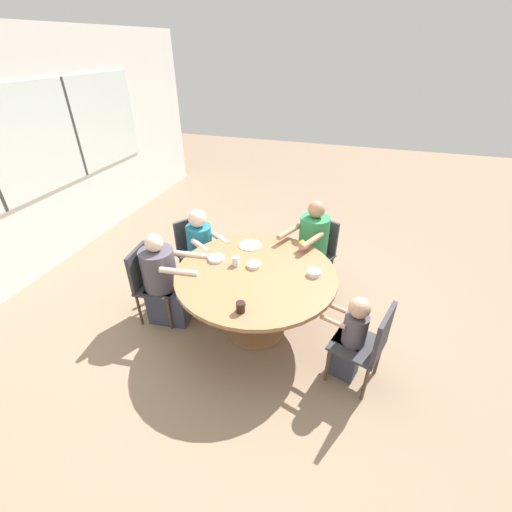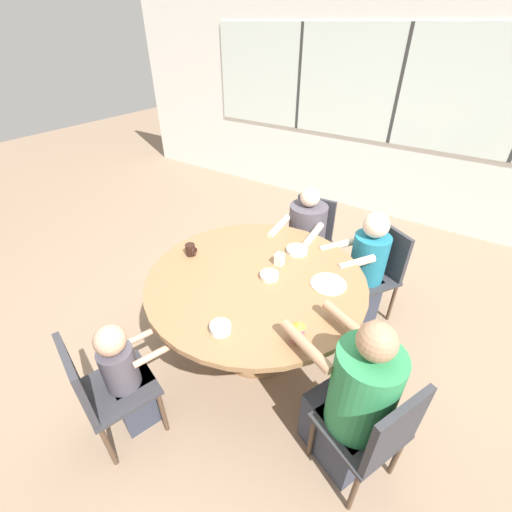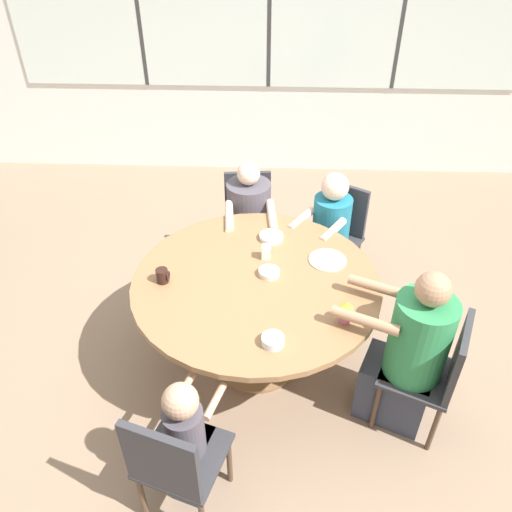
{
  "view_description": "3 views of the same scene",
  "coord_description": "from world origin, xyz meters",
  "px_view_note": "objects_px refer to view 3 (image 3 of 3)",
  "views": [
    {
      "loc": [
        -2.55,
        -0.79,
        2.6
      ],
      "look_at": [
        0.0,
        0.0,
        0.92
      ],
      "focal_mm": 24.0,
      "sensor_mm": 36.0,
      "label": 1
    },
    {
      "loc": [
        1.06,
        -1.57,
        2.22
      ],
      "look_at": [
        0.0,
        0.0,
        0.92
      ],
      "focal_mm": 24.0,
      "sensor_mm": 36.0,
      "label": 2
    },
    {
      "loc": [
        0.11,
        -2.38,
        2.71
      ],
      "look_at": [
        0.0,
        0.0,
        0.92
      ],
      "focal_mm": 35.0,
      "sensor_mm": 36.0,
      "label": 3
    }
  ],
  "objects_px": {
    "chair_for_woman_green_shirt": "(437,369)",
    "person_man_teal_shirt": "(249,230)",
    "person_woman_green_shirt": "(407,358)",
    "person_toddler": "(189,443)",
    "chair_for_toddler": "(173,462)",
    "coffee_mug": "(163,276)",
    "sippy_cup": "(346,311)",
    "bowl_white_shallow": "(273,340)",
    "chair_for_man_teal_shirt": "(248,214)",
    "person_man_blue_shirt": "(328,240)",
    "bowl_fruit": "(271,237)",
    "milk_carton_small": "(266,252)",
    "bowl_cereal": "(269,272)",
    "chair_for_man_blue_shirt": "(338,228)"
  },
  "relations": [
    {
      "from": "chair_for_woman_green_shirt",
      "to": "person_man_teal_shirt",
      "type": "bearing_deg",
      "value": 62.41
    },
    {
      "from": "person_woman_green_shirt",
      "to": "person_toddler",
      "type": "relative_size",
      "value": 1.29
    },
    {
      "from": "chair_for_woman_green_shirt",
      "to": "chair_for_toddler",
      "type": "distance_m",
      "value": 1.53
    },
    {
      "from": "person_man_teal_shirt",
      "to": "coffee_mug",
      "type": "xyz_separation_m",
      "value": [
        -0.47,
        -1.01,
        0.33
      ]
    },
    {
      "from": "person_man_teal_shirt",
      "to": "sippy_cup",
      "type": "xyz_separation_m",
      "value": [
        0.61,
        -1.31,
        0.36
      ]
    },
    {
      "from": "chair_for_toddler",
      "to": "person_toddler",
      "type": "height_order",
      "value": "person_toddler"
    },
    {
      "from": "bowl_white_shallow",
      "to": "chair_for_toddler",
      "type": "bearing_deg",
      "value": -129.66
    },
    {
      "from": "person_woman_green_shirt",
      "to": "bowl_white_shallow",
      "type": "relative_size",
      "value": 9.24
    },
    {
      "from": "coffee_mug",
      "to": "sippy_cup",
      "type": "bearing_deg",
      "value": -15.2
    },
    {
      "from": "person_man_teal_shirt",
      "to": "bowl_white_shallow",
      "type": "xyz_separation_m",
      "value": [
        0.21,
        -1.5,
        0.31
      ]
    },
    {
      "from": "chair_for_man_teal_shirt",
      "to": "person_man_blue_shirt",
      "type": "distance_m",
      "value": 0.71
    },
    {
      "from": "bowl_fruit",
      "to": "person_toddler",
      "type": "bearing_deg",
      "value": -105.58
    },
    {
      "from": "person_woman_green_shirt",
      "to": "milk_carton_small",
      "type": "height_order",
      "value": "person_woman_green_shirt"
    },
    {
      "from": "person_woman_green_shirt",
      "to": "milk_carton_small",
      "type": "bearing_deg",
      "value": 77.38
    },
    {
      "from": "person_woman_green_shirt",
      "to": "person_man_blue_shirt",
      "type": "relative_size",
      "value": 1.1
    },
    {
      "from": "person_man_teal_shirt",
      "to": "bowl_cereal",
      "type": "xyz_separation_m",
      "value": [
        0.18,
        -0.92,
        0.31
      ]
    },
    {
      "from": "person_man_teal_shirt",
      "to": "person_woman_green_shirt",
      "type": "bearing_deg",
      "value": 120.4
    },
    {
      "from": "chair_for_man_teal_shirt",
      "to": "coffee_mug",
      "type": "xyz_separation_m",
      "value": [
        -0.45,
        -1.19,
        0.29
      ]
    },
    {
      "from": "milk_carton_small",
      "to": "chair_for_man_blue_shirt",
      "type": "bearing_deg",
      "value": 53.27
    },
    {
      "from": "chair_for_man_blue_shirt",
      "to": "person_woman_green_shirt",
      "type": "height_order",
      "value": "person_woman_green_shirt"
    },
    {
      "from": "chair_for_toddler",
      "to": "person_man_blue_shirt",
      "type": "distance_m",
      "value": 2.11
    },
    {
      "from": "chair_for_woman_green_shirt",
      "to": "person_woman_green_shirt",
      "type": "bearing_deg",
      "value": 90.0
    },
    {
      "from": "person_woman_green_shirt",
      "to": "person_man_teal_shirt",
      "type": "distance_m",
      "value": 1.68
    },
    {
      "from": "person_man_teal_shirt",
      "to": "person_toddler",
      "type": "distance_m",
      "value": 1.92
    },
    {
      "from": "chair_for_man_teal_shirt",
      "to": "chair_for_toddler",
      "type": "distance_m",
      "value": 2.24
    },
    {
      "from": "chair_for_woman_green_shirt",
      "to": "bowl_cereal",
      "type": "bearing_deg",
      "value": 86.03
    },
    {
      "from": "bowl_cereal",
      "to": "chair_for_man_teal_shirt",
      "type": "bearing_deg",
      "value": 100.15
    },
    {
      "from": "chair_for_man_teal_shirt",
      "to": "chair_for_toddler",
      "type": "height_order",
      "value": "same"
    },
    {
      "from": "person_man_teal_shirt",
      "to": "chair_for_toddler",
      "type": "bearing_deg",
      "value": 77.32
    },
    {
      "from": "person_man_teal_shirt",
      "to": "milk_carton_small",
      "type": "distance_m",
      "value": 0.83
    },
    {
      "from": "chair_for_man_teal_shirt",
      "to": "person_woman_green_shirt",
      "type": "bearing_deg",
      "value": 117.67
    },
    {
      "from": "chair_for_man_teal_shirt",
      "to": "chair_for_man_blue_shirt",
      "type": "bearing_deg",
      "value": 160.95
    },
    {
      "from": "chair_for_toddler",
      "to": "bowl_white_shallow",
      "type": "bearing_deg",
      "value": 68.01
    },
    {
      "from": "person_man_blue_shirt",
      "to": "person_toddler",
      "type": "distance_m",
      "value": 1.95
    },
    {
      "from": "person_man_blue_shirt",
      "to": "milk_carton_small",
      "type": "distance_m",
      "value": 0.83
    },
    {
      "from": "chair_for_man_blue_shirt",
      "to": "bowl_white_shallow",
      "type": "distance_m",
      "value": 1.6
    },
    {
      "from": "person_man_blue_shirt",
      "to": "coffee_mug",
      "type": "xyz_separation_m",
      "value": [
        -1.09,
        -0.87,
        0.32
      ]
    },
    {
      "from": "person_woman_green_shirt",
      "to": "person_man_blue_shirt",
      "type": "distance_m",
      "value": 1.27
    },
    {
      "from": "chair_for_man_blue_shirt",
      "to": "chair_for_man_teal_shirt",
      "type": "bearing_deg",
      "value": 19.05
    },
    {
      "from": "chair_for_toddler",
      "to": "chair_for_man_blue_shirt",
      "type": "bearing_deg",
      "value": 82.66
    },
    {
      "from": "chair_for_woman_green_shirt",
      "to": "person_woman_green_shirt",
      "type": "distance_m",
      "value": 0.17
    },
    {
      "from": "bowl_fruit",
      "to": "chair_for_toddler",
      "type": "bearing_deg",
      "value": -105.79
    },
    {
      "from": "person_woman_green_shirt",
      "to": "person_man_blue_shirt",
      "type": "bearing_deg",
      "value": 40.56
    },
    {
      "from": "person_toddler",
      "to": "sippy_cup",
      "type": "bearing_deg",
      "value": 54.05
    },
    {
      "from": "chair_for_man_teal_shirt",
      "to": "person_man_blue_shirt",
      "type": "bearing_deg",
      "value": 148.2
    },
    {
      "from": "chair_for_woman_green_shirt",
      "to": "bowl_cereal",
      "type": "xyz_separation_m",
      "value": [
        -0.97,
        0.51,
        0.26
      ]
    },
    {
      "from": "chair_for_man_teal_shirt",
      "to": "person_toddler",
      "type": "bearing_deg",
      "value": 79.16
    },
    {
      "from": "bowl_white_shallow",
      "to": "person_woman_green_shirt",
      "type": "bearing_deg",
      "value": 10.43
    },
    {
      "from": "milk_carton_small",
      "to": "bowl_white_shallow",
      "type": "xyz_separation_m",
      "value": [
        0.06,
        -0.76,
        -0.02
      ]
    },
    {
      "from": "chair_for_man_blue_shirt",
      "to": "person_woman_green_shirt",
      "type": "relative_size",
      "value": 0.74
    }
  ]
}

